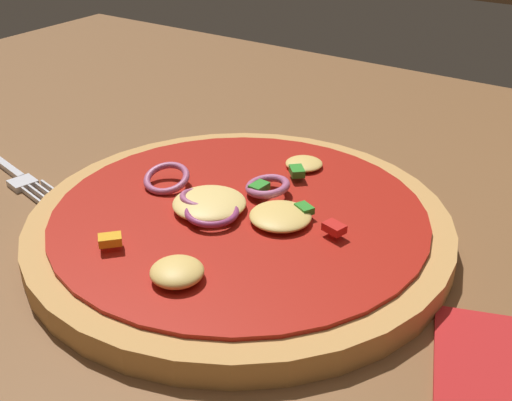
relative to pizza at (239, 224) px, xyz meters
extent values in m
cube|color=brown|center=(0.06, -0.03, -0.02)|extent=(1.27, 0.92, 0.03)
cylinder|color=tan|center=(0.00, 0.00, 0.00)|extent=(0.29, 0.29, 0.02)
cylinder|color=#A81C11|center=(0.00, 0.00, 0.01)|extent=(0.25, 0.25, 0.00)
ellipsoid|color=#E5BC60|center=(0.00, 0.08, 0.01)|extent=(0.03, 0.03, 0.01)
ellipsoid|color=#E5BC60|center=(0.03, 0.01, 0.01)|extent=(0.04, 0.04, 0.01)
ellipsoid|color=#E5BC60|center=(0.02, -0.08, 0.02)|extent=(0.03, 0.03, 0.01)
ellipsoid|color=#EFCC72|center=(-0.02, -0.01, 0.01)|extent=(0.05, 0.05, 0.01)
torus|color=#B25984|center=(-0.07, 0.00, 0.02)|extent=(0.04, 0.04, 0.01)
torus|color=#93386B|center=(-0.01, -0.02, 0.02)|extent=(0.05, 0.05, 0.01)
torus|color=#B25984|center=(0.00, 0.03, 0.02)|extent=(0.04, 0.04, 0.01)
torus|color=#B25984|center=(-0.03, -0.01, 0.02)|extent=(0.04, 0.04, 0.01)
cube|color=orange|center=(-0.04, -0.08, 0.02)|extent=(0.02, 0.02, 0.01)
cube|color=#2D8C28|center=(0.04, 0.02, 0.02)|extent=(0.01, 0.01, 0.00)
cube|color=#2D8C28|center=(0.00, 0.03, 0.02)|extent=(0.01, 0.01, 0.01)
cube|color=red|center=(0.07, 0.01, 0.02)|extent=(0.02, 0.01, 0.01)
cube|color=#2D8C28|center=(0.01, 0.06, 0.02)|extent=(0.02, 0.02, 0.01)
cube|color=silver|center=(-0.19, -0.03, -0.01)|extent=(0.02, 0.02, 0.01)
cube|color=silver|center=(-0.16, -0.05, -0.01)|extent=(0.04, 0.01, 0.00)
cube|color=silver|center=(-0.16, -0.04, -0.01)|extent=(0.04, 0.01, 0.00)
cube|color=silver|center=(-0.16, -0.03, -0.01)|extent=(0.04, 0.01, 0.00)
cube|color=silver|center=(-0.16, -0.03, -0.01)|extent=(0.04, 0.01, 0.00)
camera|label=1|loc=(0.22, -0.31, 0.23)|focal=45.16mm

